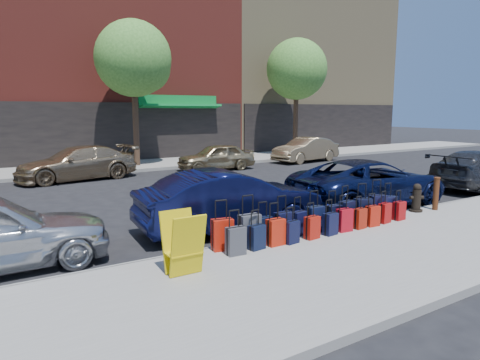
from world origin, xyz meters
TOP-DOWN VIEW (x-y plane):
  - ground at (0.00, 0.00)m, footprint 120.00×120.00m
  - sidewalk_near at (0.00, -6.50)m, footprint 60.00×4.00m
  - sidewalk_far at (0.00, 10.00)m, footprint 60.00×4.00m
  - curb_near at (0.00, -4.48)m, footprint 60.00×0.08m
  - curb_far at (0.00, 7.98)m, footprint 60.00×0.08m
  - building_center at (0.00, 17.99)m, footprint 17.00×12.85m
  - building_right at (16.00, 17.99)m, footprint 15.00×12.12m
  - tree_center at (0.64, 9.50)m, footprint 3.80×3.80m
  - tree_right at (11.14, 9.50)m, footprint 3.80×3.80m
  - suitcase_front_0 at (-2.53, -4.76)m, footprint 0.46×0.30m
  - suitcase_front_1 at (-1.93, -4.84)m, footprint 0.46×0.26m
  - suitcase_front_2 at (-1.51, -4.77)m, footprint 0.37×0.21m
  - suitcase_front_3 at (-1.03, -4.81)m, footprint 0.41×0.23m
  - suitcase_front_4 at (-0.53, -4.76)m, footprint 0.39×0.26m
  - suitcase_front_5 at (-0.06, -4.77)m, footprint 0.41×0.23m
  - suitcase_front_6 at (0.50, -4.79)m, footprint 0.39×0.22m
  - suitcase_front_7 at (0.92, -4.80)m, footprint 0.45×0.30m
  - suitcase_front_8 at (1.49, -4.80)m, footprint 0.46×0.31m
  - suitcase_front_9 at (2.01, -4.82)m, footprint 0.48×0.32m
  - suitcase_front_10 at (2.46, -4.82)m, footprint 0.39×0.22m
  - suitcase_back_0 at (-2.46, -5.15)m, footprint 0.39×0.24m
  - suitcase_back_1 at (-1.92, -5.10)m, footprint 0.37×0.25m
  - suitcase_back_2 at (-1.44, -5.08)m, footprint 0.39×0.23m
  - suitcase_back_3 at (-1.07, -5.16)m, footprint 0.35×0.23m
  - suitcase_back_4 at (-0.48, -5.14)m, footprint 0.36×0.23m
  - suitcase_back_5 at (0.08, -5.13)m, footprint 0.37×0.24m
  - suitcase_back_6 at (0.56, -5.09)m, footprint 0.38×0.23m
  - suitcase_back_7 at (1.05, -5.11)m, footprint 0.35×0.22m
  - suitcase_back_8 at (1.48, -5.13)m, footprint 0.35×0.22m
  - suitcase_back_9 at (1.99, -5.08)m, footprint 0.37×0.25m
  - suitcase_back_10 at (2.54, -5.08)m, footprint 0.34×0.21m
  - fire_hydrant at (3.74, -4.72)m, footprint 0.40×0.36m
  - bollard at (4.38, -4.88)m, footprint 0.17×0.17m
  - display_rack at (-3.74, -5.51)m, footprint 0.60×0.66m
  - car_near_1 at (-1.42, -3.20)m, footprint 4.71×1.97m
  - car_near_2 at (3.78, -2.98)m, footprint 5.37×2.77m
  - car_far_1 at (-2.96, 7.06)m, footprint 5.22×2.69m
  - car_far_2 at (3.61, 6.67)m, footprint 3.99×1.87m
  - car_far_3 at (9.70, 6.93)m, footprint 4.46×2.05m

SIDE VIEW (x-z plane):
  - ground at x=0.00m, z-range 0.00..0.00m
  - sidewalk_near at x=0.00m, z-range 0.00..0.15m
  - sidewalk_far at x=0.00m, z-range 0.00..0.15m
  - curb_near at x=0.00m, z-range 0.00..0.15m
  - curb_far at x=0.00m, z-range 0.00..0.15m
  - suitcase_back_10 at x=2.54m, z-range 0.00..0.78m
  - suitcase_back_3 at x=-1.07m, z-range 0.00..0.79m
  - suitcase_back_7 at x=1.05m, z-range 0.00..0.79m
  - suitcase_back_4 at x=-0.48m, z-range 0.00..0.81m
  - suitcase_back_8 at x=1.48m, z-range 0.00..0.81m
  - suitcase_back_9 at x=1.99m, z-range 0.00..0.81m
  - suitcase_back_5 at x=0.08m, z-range 0.00..0.81m
  - suitcase_back_1 at x=-1.92m, z-range 0.00..0.82m
  - suitcase_back_6 at x=0.56m, z-range -0.01..0.85m
  - suitcase_front_4 at x=-0.53m, z-range -0.01..0.86m
  - suitcase_front_2 at x=-1.51m, z-range -0.01..0.86m
  - suitcase_back_0 at x=-2.46m, z-range -0.02..0.88m
  - suitcase_back_2 at x=-1.44m, z-range -0.02..0.89m
  - suitcase_front_6 at x=0.50m, z-range -0.02..0.90m
  - suitcase_front_10 at x=2.46m, z-range -0.02..0.91m
  - suitcase_front_3 at x=-1.03m, z-range -0.03..0.94m
  - suitcase_front_5 at x=-0.06m, z-range -0.03..0.94m
  - suitcase_front_7 at x=0.92m, z-range -0.04..0.97m
  - suitcase_front_8 at x=1.49m, z-range -0.04..0.97m
  - suitcase_front_0 at x=-2.53m, z-range -0.04..0.99m
  - suitcase_front_9 at x=2.01m, z-range -0.05..1.02m
  - suitcase_front_1 at x=-1.93m, z-range -0.05..1.03m
  - fire_hydrant at x=3.74m, z-range 0.12..0.91m
  - bollard at x=4.38m, z-range 0.16..1.10m
  - car_far_2 at x=3.61m, z-range 0.00..1.32m
  - display_rack at x=-3.74m, z-range 0.14..1.22m
  - car_far_3 at x=9.70m, z-range 0.00..1.42m
  - car_far_1 at x=-2.96m, z-range 0.00..1.45m
  - car_near_2 at x=3.78m, z-range 0.00..1.45m
  - car_near_1 at x=-1.42m, z-range 0.00..1.51m
  - tree_center at x=0.64m, z-range 1.78..9.05m
  - tree_right at x=11.14m, z-range 1.78..9.05m
  - building_right at x=16.00m, z-range -0.02..17.98m
  - building_center at x=0.00m, z-range -0.02..19.98m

